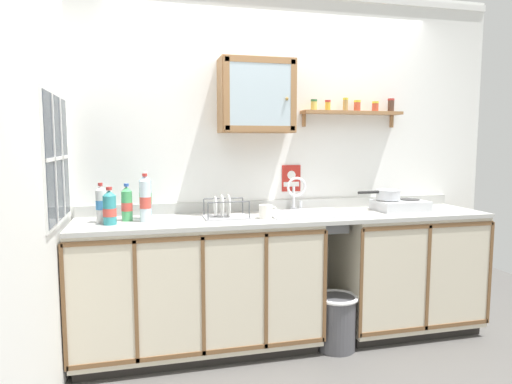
{
  "coord_description": "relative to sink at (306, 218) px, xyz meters",
  "views": [
    {
      "loc": [
        -1.03,
        -2.87,
        1.5
      ],
      "look_at": [
        -0.22,
        0.37,
        1.13
      ],
      "focal_mm": 31.82,
      "sensor_mm": 36.0,
      "label": 1
    }
  ],
  "objects": [
    {
      "name": "countertop",
      "position": [
        -0.15,
        -0.04,
        0.01
      ],
      "size": [
        3.03,
        0.62,
        0.03
      ],
      "primitive_type": "cube",
      "color": "#B2B2AD",
      "rests_on": "lower_cabinet_run"
    },
    {
      "name": "back_wall",
      "position": [
        -0.15,
        0.28,
        0.41
      ],
      "size": [
        3.67,
        0.07,
        2.68
      ],
      "color": "white",
      "rests_on": "ground"
    },
    {
      "name": "window",
      "position": [
        -1.68,
        -0.25,
        0.47
      ],
      "size": [
        0.03,
        0.77,
        0.78
      ],
      "color": "#262D38"
    },
    {
      "name": "sink",
      "position": [
        0.0,
        0.0,
        0.0
      ],
      "size": [
        0.6,
        0.47,
        0.39
      ],
      "color": "silver",
      "rests_on": "countertop"
    },
    {
      "name": "bottle_water_clear_3",
      "position": [
        -1.17,
        -0.05,
        0.18
      ],
      "size": [
        0.08,
        0.08,
        0.33
      ],
      "color": "silver",
      "rests_on": "countertop"
    },
    {
      "name": "floor",
      "position": [
        -0.15,
        -0.29,
        -0.94
      ],
      "size": [
        6.07,
        6.07,
        0.0
      ],
      "primitive_type": "plane",
      "color": "#565451",
      "rests_on": "ground"
    },
    {
      "name": "trash_bin",
      "position": [
        0.16,
        -0.23,
        -0.73
      ],
      "size": [
        0.31,
        0.31,
        0.4
      ],
      "color": "#4C4C51",
      "rests_on": "ground"
    },
    {
      "name": "lower_cabinet_run",
      "position": [
        -0.82,
        -0.03,
        -0.46
      ],
      "size": [
        1.71,
        0.6,
        0.94
      ],
      "color": "black",
      "rests_on": "ground"
    },
    {
      "name": "lower_cabinet_run_right",
      "position": [
        0.83,
        -0.03,
        -0.46
      ],
      "size": [
        1.1,
        0.6,
        0.94
      ],
      "color": "black",
      "rests_on": "ground"
    },
    {
      "name": "backsplash",
      "position": [
        -0.15,
        0.25,
        0.07
      ],
      "size": [
        3.03,
        0.02,
        0.08
      ],
      "primitive_type": "cube",
      "color": "#B2B2AD",
      "rests_on": "countertop"
    },
    {
      "name": "spice_shelf",
      "position": [
        0.46,
        0.19,
        0.81
      ],
      "size": [
        0.83,
        0.14,
        0.23
      ],
      "color": "#996B42"
    },
    {
      "name": "hot_plate_stove",
      "position": [
        0.78,
        -0.01,
        0.07
      ],
      "size": [
        0.39,
        0.28,
        0.08
      ],
      "color": "silver",
      "rests_on": "countertop"
    },
    {
      "name": "bottle_detergent_teal_2",
      "position": [
        -1.4,
        -0.11,
        0.14
      ],
      "size": [
        0.09,
        0.09,
        0.25
      ],
      "color": "teal",
      "rests_on": "countertop"
    },
    {
      "name": "side_wall_left",
      "position": [
        -1.71,
        -0.62,
        0.4
      ],
      "size": [
        0.05,
        3.35,
        2.68
      ],
      "primitive_type": "cube",
      "color": "white",
      "rests_on": "ground"
    },
    {
      "name": "saucepan",
      "position": [
        0.68,
        0.01,
        0.16
      ],
      "size": [
        0.36,
        0.19,
        0.08
      ],
      "color": "silver",
      "rests_on": "hot_plate_stove"
    },
    {
      "name": "warning_sign",
      "position": [
        -0.03,
        0.25,
        0.28
      ],
      "size": [
        0.15,
        0.01,
        0.21
      ],
      "color": "#B2261E"
    },
    {
      "name": "wall_cabinet",
      "position": [
        -0.35,
        0.13,
        0.9
      ],
      "size": [
        0.55,
        0.28,
        0.54
      ],
      "color": "#996B42"
    },
    {
      "name": "bottle_opaque_white_1",
      "position": [
        -1.46,
        -0.02,
        0.15
      ],
      "size": [
        0.07,
        0.07,
        0.27
      ],
      "color": "white",
      "rests_on": "countertop"
    },
    {
      "name": "bottle_soda_green_0",
      "position": [
        -1.29,
        0.02,
        0.14
      ],
      "size": [
        0.07,
        0.07,
        0.26
      ],
      "color": "#4CB266",
      "rests_on": "countertop"
    },
    {
      "name": "dish_rack",
      "position": [
        -0.63,
        -0.04,
        0.07
      ],
      "size": [
        0.31,
        0.23,
        0.17
      ],
      "color": "#B2B2B7",
      "rests_on": "countertop"
    },
    {
      "name": "mug",
      "position": [
        -0.35,
        -0.12,
        0.08
      ],
      "size": [
        0.13,
        0.09,
        0.1
      ],
      "color": "white",
      "rests_on": "countertop"
    },
    {
      "name": "bottle_water_blue_4",
      "position": [
        -1.17,
        0.06,
        0.18
      ],
      "size": [
        0.08,
        0.08,
        0.33
      ],
      "color": "#8CB7E0",
      "rests_on": "countertop"
    }
  ]
}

